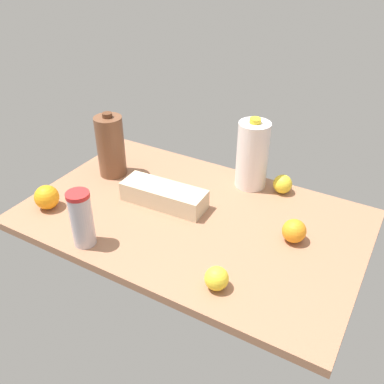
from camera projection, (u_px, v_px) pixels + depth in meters
countertop at (192, 219)px, 154.49cm from camera, size 120.00×76.00×3.00cm
milk_jug at (252, 155)px, 164.22cm from camera, size 12.24×12.24×28.39cm
tumbler_cup at (82, 219)px, 135.43cm from camera, size 7.48×7.48×19.54cm
chocolate_milk_jug at (111, 146)px, 172.06cm from camera, size 11.14×11.14×26.90cm
egg_carton at (164, 195)px, 158.04cm from camera, size 32.64×12.58×7.35cm
orange_beside_bowl at (47, 197)px, 155.53cm from camera, size 8.94×8.94×8.94cm
lemon_far_back at (283, 184)px, 164.76cm from camera, size 7.33×7.33×7.33cm
orange_loose at (294, 231)px, 139.62cm from camera, size 7.94×7.94×7.94cm
lemon_by_jug at (217, 278)px, 121.89cm from camera, size 7.07×7.07×7.07cm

